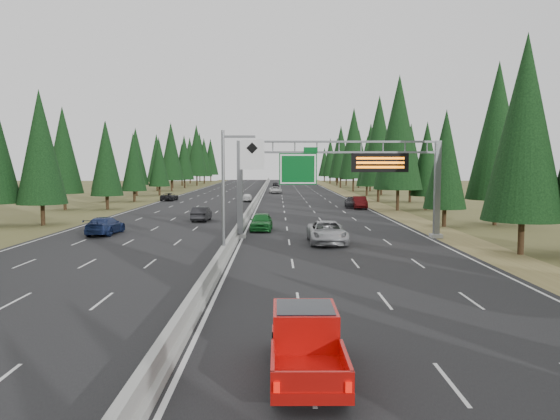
{
  "coord_description": "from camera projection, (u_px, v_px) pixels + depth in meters",
  "views": [
    {
      "loc": [
        3.33,
        -8.7,
        5.94
      ],
      "look_at": [
        3.48,
        20.0,
        3.57
      ],
      "focal_mm": 35.0,
      "sensor_mm": 36.0,
      "label": 1
    }
  ],
  "objects": [
    {
      "name": "shoulder_left",
      "position": [
        147.0,
        201.0,
        88.77
      ],
      "size": [
        3.6,
        260.0,
        0.06
      ],
      "primitive_type": "cube",
      "color": "#504D25",
      "rests_on": "ground"
    },
    {
      "name": "silver_minivan",
      "position": [
        327.0,
        232.0,
        40.83
      ],
      "size": [
        2.82,
        6.01,
        1.66
      ],
      "primitive_type": "imported",
      "rotation": [
        0.0,
        0.0,
        0.01
      ],
      "color": "#A5A6AA",
      "rests_on": "road"
    },
    {
      "name": "car_ahead_dkred",
      "position": [
        360.0,
        202.0,
        73.72
      ],
      "size": [
        1.96,
        5.05,
        1.64
      ],
      "primitive_type": "imported",
      "rotation": [
        0.0,
        0.0,
        -0.04
      ],
      "color": "#4F0B0D",
      "rests_on": "road"
    },
    {
      "name": "sign_gantry",
      "position": [
        347.0,
        174.0,
        43.52
      ],
      "size": [
        16.75,
        0.98,
        7.8
      ],
      "color": "slate",
      "rests_on": "road"
    },
    {
      "name": "hov_sign_pole",
      "position": [
        233.0,
        185.0,
        33.64
      ],
      "size": [
        2.8,
        0.5,
        8.0
      ],
      "color": "slate",
      "rests_on": "road"
    },
    {
      "name": "car_ahead_green",
      "position": [
        261.0,
        222.0,
        48.94
      ],
      "size": [
        2.06,
        4.8,
        1.61
      ],
      "primitive_type": "imported",
      "rotation": [
        0.0,
        0.0,
        -0.03
      ],
      "color": "#166023",
      "rests_on": "road"
    },
    {
      "name": "car_onc_far",
      "position": [
        169.0,
        197.0,
        90.12
      ],
      "size": [
        2.45,
        4.74,
        1.28
      ],
      "primitive_type": "imported",
      "rotation": [
        0.0,
        0.0,
        3.07
      ],
      "color": "black",
      "rests_on": "road"
    },
    {
      "name": "tree_row_right",
      "position": [
        412.0,
        143.0,
        73.83
      ],
      "size": [
        11.94,
        238.75,
        18.84
      ],
      "color": "black",
      "rests_on": "ground"
    },
    {
      "name": "car_onc_blue",
      "position": [
        105.0,
        226.0,
        46.13
      ],
      "size": [
        2.34,
        5.29,
        1.51
      ],
      "primitive_type": "imported",
      "rotation": [
        0.0,
        0.0,
        3.1
      ],
      "color": "navy",
      "rests_on": "road"
    },
    {
      "name": "red_pickup",
      "position": [
        306.0,
        337.0,
        15.49
      ],
      "size": [
        1.93,
        5.4,
        1.76
      ],
      "color": "black",
      "rests_on": "road"
    },
    {
      "name": "road",
      "position": [
        257.0,
        201.0,
        88.87
      ],
      "size": [
        32.0,
        260.0,
        0.08
      ],
      "primitive_type": "cube",
      "color": "black",
      "rests_on": "ground"
    },
    {
      "name": "shoulder_right",
      "position": [
        366.0,
        201.0,
        88.96
      ],
      "size": [
        3.6,
        260.0,
        0.06
      ],
      "primitive_type": "cube",
      "color": "olive",
      "rests_on": "ground"
    },
    {
      "name": "median_barrier",
      "position": [
        257.0,
        199.0,
        88.83
      ],
      "size": [
        0.7,
        260.0,
        0.85
      ],
      "color": "gray",
      "rests_on": "road"
    },
    {
      "name": "car_onc_white",
      "position": [
        247.0,
        197.0,
        88.03
      ],
      "size": [
        1.65,
        3.93,
        1.33
      ],
      "primitive_type": "imported",
      "rotation": [
        0.0,
        0.0,
        3.16
      ],
      "color": "silver",
      "rests_on": "road"
    },
    {
      "name": "car_ahead_white",
      "position": [
        275.0,
        190.0,
        114.03
      ],
      "size": [
        2.82,
        5.23,
        1.39
      ],
      "primitive_type": "imported",
      "rotation": [
        0.0,
        0.0,
        0.1
      ],
      "color": "white",
      "rests_on": "road"
    },
    {
      "name": "car_ahead_dkgrey",
      "position": [
        352.0,
        202.0,
        75.64
      ],
      "size": [
        2.42,
        5.09,
        1.43
      ],
      "primitive_type": "imported",
      "rotation": [
        0.0,
        0.0,
        -0.09
      ],
      "color": "black",
      "rests_on": "road"
    },
    {
      "name": "tree_row_left",
      "position": [
        96.0,
        144.0,
        77.31
      ],
      "size": [
        11.44,
        239.0,
        18.55
      ],
      "color": "black",
      "rests_on": "ground"
    },
    {
      "name": "car_onc_near",
      "position": [
        202.0,
        214.0,
        57.31
      ],
      "size": [
        1.71,
        4.56,
        1.49
      ],
      "primitive_type": "imported",
      "rotation": [
        0.0,
        0.0,
        3.11
      ],
      "color": "black",
      "rests_on": "road"
    },
    {
      "name": "car_ahead_far",
      "position": [
        276.0,
        184.0,
        146.72
      ],
      "size": [
        1.73,
        3.91,
        1.31
      ],
      "primitive_type": "imported",
      "rotation": [
        0.0,
        0.0,
        0.05
      ],
      "color": "black",
      "rests_on": "road"
    }
  ]
}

